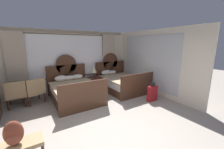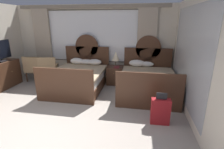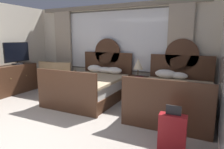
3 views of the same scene
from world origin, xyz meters
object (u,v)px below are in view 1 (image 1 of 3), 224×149
at_px(book_on_nightstand, 96,77).
at_px(backpack_on_bench, 14,134).
at_px(table_lamp_on_nightstand, 94,70).
at_px(armchair_by_window_left, 35,90).
at_px(armchair_by_window_right, 16,93).
at_px(suitcase_on_floor, 152,93).
at_px(bed_near_mirror, 121,82).
at_px(bed_near_window, 75,91).
at_px(luggage_bench, 19,147).
at_px(nightstand_between_beds, 94,84).
at_px(armchair_by_window_centre, 16,93).

distance_m(book_on_nightstand, backpack_on_bench, 4.22).
height_order(table_lamp_on_nightstand, armchair_by_window_left, table_lamp_on_nightstand).
bearing_deg(armchair_by_window_right, suitcase_on_floor, -25.89).
xyz_separation_m(bed_near_mirror, book_on_nightstand, (-1.03, 0.55, 0.27)).
distance_m(bed_near_window, book_on_nightstand, 1.32).
height_order(backpack_on_bench, suitcase_on_floor, backpack_on_bench).
relative_size(bed_near_window, luggage_bench, 2.79).
relative_size(nightstand_between_beds, armchair_by_window_right, 0.66).
xyz_separation_m(table_lamp_on_nightstand, armchair_by_window_left, (-2.43, -0.20, -0.47)).
distance_m(nightstand_between_beds, luggage_bench, 4.22).
distance_m(bed_near_window, armchair_by_window_left, 1.38).
distance_m(nightstand_between_beds, armchair_by_window_centre, 2.97).
xyz_separation_m(bed_near_mirror, nightstand_between_beds, (-1.10, 0.65, -0.06)).
distance_m(bed_near_window, suitcase_on_floor, 2.96).
bearing_deg(armchair_by_window_right, book_on_nightstand, 1.97).
xyz_separation_m(nightstand_between_beds, luggage_bench, (-2.85, -3.11, 0.09)).
bearing_deg(nightstand_between_beds, backpack_on_bench, -132.83).
height_order(armchair_by_window_centre, backpack_on_bench, armchair_by_window_centre).
distance_m(bed_near_mirror, suitcase_on_floor, 1.67).
relative_size(bed_near_mirror, suitcase_on_floor, 2.97).
height_order(armchair_by_window_left, suitcase_on_floor, armchair_by_window_left).
xyz_separation_m(armchair_by_window_centre, armchair_by_window_right, (-0.01, -0.00, 0.00)).
relative_size(bed_near_window, book_on_nightstand, 8.20).
relative_size(nightstand_between_beds, book_on_nightstand, 2.38).
distance_m(armchair_by_window_centre, suitcase_on_floor, 4.79).
distance_m(table_lamp_on_nightstand, backpack_on_bench, 4.27).
bearing_deg(bed_near_window, backpack_on_bench, -125.83).
xyz_separation_m(armchair_by_window_right, suitcase_on_floor, (4.31, -2.09, -0.22)).
relative_size(table_lamp_on_nightstand, luggage_bench, 0.68).
relative_size(armchair_by_window_right, luggage_bench, 1.22).
height_order(armchair_by_window_left, armchair_by_window_right, same).
bearing_deg(bed_near_mirror, bed_near_window, 179.77).
bearing_deg(armchair_by_window_left, luggage_bench, -98.68).
bearing_deg(armchair_by_window_left, table_lamp_on_nightstand, 4.73).
relative_size(bed_near_window, armchair_by_window_centre, 2.29).
bearing_deg(book_on_nightstand, luggage_bench, -134.27).
distance_m(nightstand_between_beds, table_lamp_on_nightstand, 0.67).
relative_size(book_on_nightstand, luggage_bench, 0.34).
bearing_deg(armchair_by_window_centre, suitcase_on_floor, -25.94).
relative_size(armchair_by_window_centre, backpack_on_bench, 2.16).
xyz_separation_m(bed_near_window, bed_near_mirror, (2.20, -0.01, -0.00)).
relative_size(bed_near_mirror, armchair_by_window_left, 2.29).
height_order(bed_near_window, table_lamp_on_nightstand, bed_near_window).
relative_size(luggage_bench, backpack_on_bench, 1.77).
bearing_deg(bed_near_mirror, luggage_bench, -148.16).
height_order(bed_near_mirror, luggage_bench, bed_near_mirror).
xyz_separation_m(book_on_nightstand, backpack_on_bench, (-2.96, -3.01, 0.03)).
relative_size(nightstand_between_beds, suitcase_on_floor, 0.86).
bearing_deg(bed_near_window, bed_near_mirror, -0.23).
bearing_deg(nightstand_between_beds, suitcase_on_floor, -59.72).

